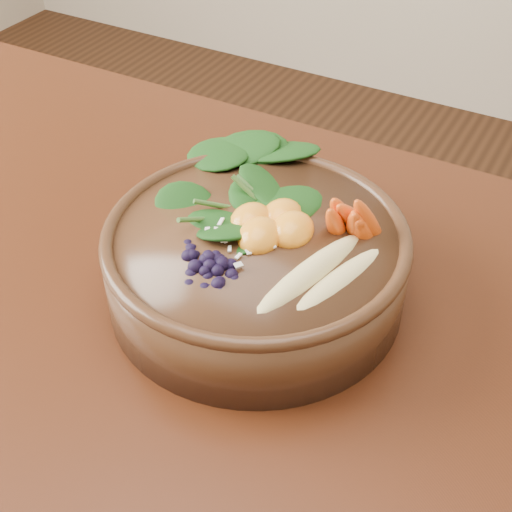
% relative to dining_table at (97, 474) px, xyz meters
% --- Properties ---
extents(dining_table, '(1.60, 0.90, 0.75)m').
position_rel_dining_table_xyz_m(dining_table, '(0.00, 0.00, 0.00)').
color(dining_table, '#331C0C').
rests_on(dining_table, ground).
extents(stoneware_bowl, '(0.31, 0.31, 0.07)m').
position_rel_dining_table_xyz_m(stoneware_bowl, '(0.06, 0.17, 0.13)').
color(stoneware_bowl, '#502F19').
rests_on(stoneware_bowl, dining_table).
extents(kale_heap, '(0.20, 0.19, 0.04)m').
position_rel_dining_table_xyz_m(kale_heap, '(0.04, 0.23, 0.18)').
color(kale_heap, '#184812').
rests_on(kale_heap, stoneware_bowl).
extents(carrot_cluster, '(0.06, 0.06, 0.07)m').
position_rel_dining_table_xyz_m(carrot_cluster, '(0.12, 0.22, 0.19)').
color(carrot_cluster, '#E34D19').
rests_on(carrot_cluster, stoneware_bowl).
extents(banana_halves, '(0.08, 0.13, 0.02)m').
position_rel_dining_table_xyz_m(banana_halves, '(0.13, 0.15, 0.17)').
color(banana_halves, '#E0CC84').
rests_on(banana_halves, stoneware_bowl).
extents(mandarin_cluster, '(0.09, 0.10, 0.03)m').
position_rel_dining_table_xyz_m(mandarin_cluster, '(0.06, 0.18, 0.17)').
color(mandarin_cluster, orange).
rests_on(mandarin_cluster, stoneware_bowl).
extents(blueberry_pile, '(0.14, 0.12, 0.03)m').
position_rel_dining_table_xyz_m(blueberry_pile, '(0.05, 0.12, 0.18)').
color(blueberry_pile, black).
rests_on(blueberry_pile, stoneware_bowl).
extents(coconut_flakes, '(0.09, 0.08, 0.01)m').
position_rel_dining_table_xyz_m(coconut_flakes, '(0.05, 0.15, 0.16)').
color(coconut_flakes, white).
rests_on(coconut_flakes, stoneware_bowl).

